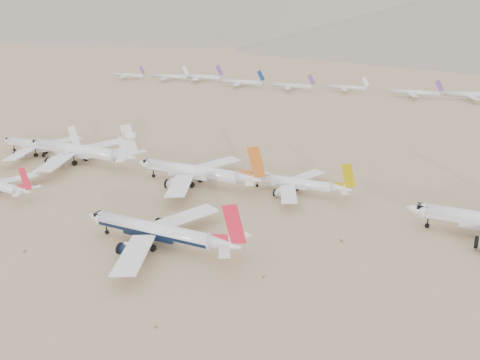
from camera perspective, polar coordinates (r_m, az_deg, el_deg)
The scene contains 8 objects.
ground at distance 134.49m, azimuth -7.20°, elevation -9.74°, with size 7000.00×7000.00×0.00m, color #866C4E.
main_airliner at distance 140.38m, azimuth -9.68°, elevation -6.24°, with size 51.58×50.38×18.20m.
row2_gold_tail at distance 180.63m, azimuth 6.91°, elevation -0.37°, with size 41.63×40.72×14.82m.
row2_orange_tail at distance 188.19m, azimuth -5.21°, elevation 0.95°, with size 54.65×53.46×19.50m.
row2_white_trijet at distance 226.30m, azimuth -18.73°, elevation 3.41°, with size 60.72×59.35×21.52m.
row2_white_twin at distance 247.16m, azimuth -23.14°, elevation 3.84°, with size 47.87×46.84×17.10m.
distant_storage_row at distance 428.61m, azimuth 9.31°, elevation 11.26°, with size 455.98×61.58×15.20m.
desert_scrub at distance 134.44m, azimuth -22.83°, elevation -11.16°, with size 219.83×121.67×0.63m.
Camera 1 is at (64.06, -98.21, 65.86)m, focal length 35.00 mm.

